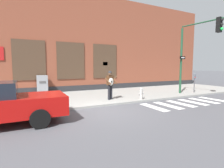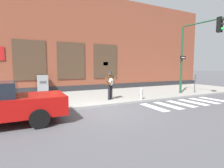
{
  "view_description": "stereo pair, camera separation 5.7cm",
  "coord_description": "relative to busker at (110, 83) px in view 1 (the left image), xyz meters",
  "views": [
    {
      "loc": [
        -3.32,
        -7.21,
        2.05
      ],
      "look_at": [
        0.91,
        1.21,
        1.12
      ],
      "focal_mm": 28.0,
      "sensor_mm": 36.0,
      "label": 1
    },
    {
      "loc": [
        -3.27,
        -7.23,
        2.05
      ],
      "look_at": [
        0.91,
        1.21,
        1.12
      ],
      "focal_mm": 28.0,
      "sensor_mm": 36.0,
      "label": 2
    }
  ],
  "objects": [
    {
      "name": "parking_meter",
      "position": [
        6.95,
        -0.26,
        -0.02
      ],
      "size": [
        0.13,
        0.11,
        1.44
      ],
      "color": "#47474C",
      "rests_on": "sidewalk"
    },
    {
      "name": "utility_box",
      "position": [
        -3.38,
        4.18,
        -0.3
      ],
      "size": [
        0.71,
        0.58,
        1.34
      ],
      "color": "gray",
      "rests_on": "sidewalk"
    },
    {
      "name": "busker",
      "position": [
        0.0,
        0.0,
        0.0
      ],
      "size": [
        0.78,
        0.65,
        1.7
      ],
      "color": "black",
      "rests_on": "sidewalk"
    },
    {
      "name": "sidewalk",
      "position": [
        -1.18,
        1.78,
        -1.02
      ],
      "size": [
        28.0,
        5.69,
        0.11
      ],
      "color": "gray",
      "rests_on": "ground"
    },
    {
      "name": "ground_plane",
      "position": [
        -1.18,
        -1.97,
        -1.08
      ],
      "size": [
        160.0,
        160.0,
        0.0
      ],
      "primitive_type": "plane",
      "color": "#4C4C51"
    },
    {
      "name": "fire_hydrant",
      "position": [
        1.7,
        -0.72,
        -0.62
      ],
      "size": [
        0.38,
        0.2,
        0.7
      ],
      "color": "#B2ADA8",
      "rests_on": "sidewalk"
    },
    {
      "name": "traffic_light",
      "position": [
        5.89,
        -1.07,
        2.43
      ],
      "size": [
        0.74,
        2.83,
        4.89
      ],
      "color": "#1E472D",
      "rests_on": "sidewalk"
    },
    {
      "name": "building_backdrop",
      "position": [
        -1.18,
        6.62,
        2.89
      ],
      "size": [
        28.0,
        4.06,
        7.94
      ],
      "color": "brown",
      "rests_on": "ground"
    },
    {
      "name": "crosswalk",
      "position": [
        3.69,
        -2.37,
        -1.07
      ],
      "size": [
        5.2,
        1.9,
        0.01
      ],
      "color": "silver",
      "rests_on": "ground"
    }
  ]
}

